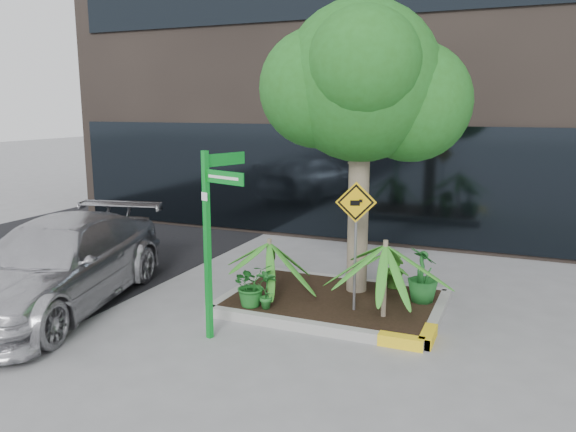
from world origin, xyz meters
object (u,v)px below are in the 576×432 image
at_px(parked_car, 57,265).
at_px(tree, 362,82).
at_px(street_sign_post, 212,225).
at_px(cattle_sign, 356,225).

bearing_deg(parked_car, tree, 14.74).
height_order(tree, street_sign_post, tree).
bearing_deg(tree, street_sign_post, -120.40).
xyz_separation_m(street_sign_post, cattle_sign, (1.57, 1.35, -0.13)).
distance_m(parked_car, cattle_sign, 4.69).
height_order(parked_car, cattle_sign, cattle_sign).
bearing_deg(cattle_sign, tree, 83.86).
distance_m(street_sign_post, cattle_sign, 2.08).
bearing_deg(street_sign_post, cattle_sign, 59.08).
height_order(street_sign_post, cattle_sign, street_sign_post).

